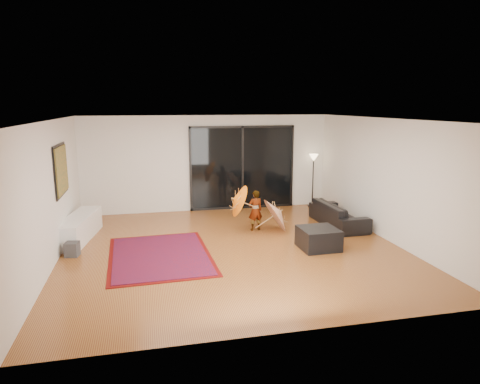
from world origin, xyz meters
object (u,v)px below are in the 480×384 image
object	(u,v)px
sofa	(338,214)
ottoman	(318,238)
media_console	(80,228)
child	(255,210)

from	to	relation	value
sofa	ottoman	distance (m)	1.96
media_console	sofa	bearing A→B (deg)	7.45
media_console	ottoman	world-z (taller)	media_console
media_console	ottoman	bearing A→B (deg)	-10.04
media_console	sofa	distance (m)	6.20
ottoman	media_console	bearing A→B (deg)	160.49
ottoman	child	bearing A→B (deg)	121.01
media_console	sofa	world-z (taller)	sofa
child	media_console	bearing A→B (deg)	-12.00
sofa	child	bearing A→B (deg)	87.42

